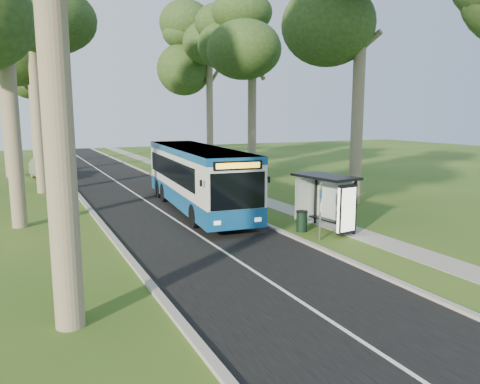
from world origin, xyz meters
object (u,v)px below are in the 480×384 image
at_px(bus_shelter, 333,193).
at_px(car_white, 44,166).
at_px(litter_bin, 302,221).
at_px(bus, 197,178).
at_px(car_silver, 46,169).
at_px(bus_stop_sign, 320,204).

distance_m(bus_shelter, car_white, 30.07).
relative_size(bus_shelter, litter_bin, 3.36).
relative_size(bus, car_silver, 2.64).
bearing_deg(bus_stop_sign, litter_bin, 108.31).
relative_size(bus, litter_bin, 14.07).
height_order(bus_stop_sign, car_silver, bus_stop_sign).
bearing_deg(car_white, litter_bin, -77.90).
height_order(bus, bus_stop_sign, bus).
distance_m(bus, car_white, 21.98).
distance_m(bus_stop_sign, litter_bin, 1.90).
height_order(bus, litter_bin, bus).
bearing_deg(bus, bus_stop_sign, -68.49).
relative_size(bus, bus_shelter, 4.19).
bearing_deg(litter_bin, bus, 111.21).
height_order(bus, car_white, bus).
bearing_deg(litter_bin, car_white, 108.67).
relative_size(litter_bin, car_white, 0.23).
xyz_separation_m(bus, litter_bin, (2.55, -6.57, -1.31)).
bearing_deg(car_white, bus, -78.71).
xyz_separation_m(bus_shelter, car_silver, (-10.40, 24.47, -0.96)).
relative_size(bus_shelter, car_white, 0.77).
distance_m(litter_bin, car_silver, 25.49).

